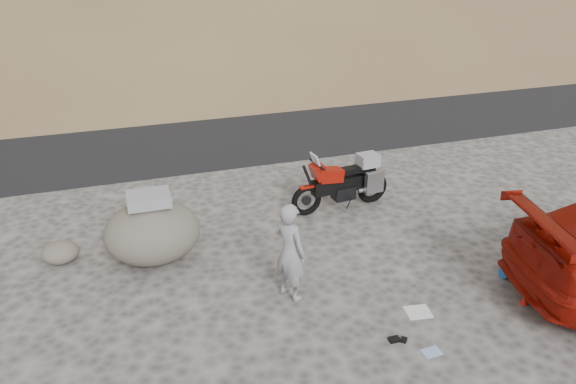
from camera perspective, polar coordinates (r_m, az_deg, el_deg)
name	(u,v)px	position (r m, az deg, el deg)	size (l,w,h in m)	color
ground	(362,282)	(9.62, 7.51, -9.05)	(140.00, 140.00, 0.00)	#474441
road	(236,124)	(17.36, -5.30, 6.93)	(120.00, 7.00, 0.05)	black
motorcycle	(345,182)	(11.80, 5.85, 0.98)	(2.27, 0.78, 1.35)	black
man	(290,295)	(9.23, 0.18, -10.45)	(0.60, 0.39, 1.65)	#939398
boulder	(152,232)	(10.16, -13.61, -3.92)	(1.96, 1.77, 1.27)	#615C53
small_rock	(60,252)	(10.76, -22.13, -5.69)	(0.66, 0.59, 0.39)	#615C53
gear_white_cloth	(418,312)	(9.09, 13.07, -11.79)	(0.39, 0.34, 0.01)	white
gear_blue_mat	(512,270)	(10.41, 21.78, -7.36)	(0.18, 0.18, 0.46)	#1C55A8
gear_bottle	(564,276)	(10.55, 26.26, -7.66)	(0.08, 0.08, 0.23)	#1C55A8
gear_funnel	(524,299)	(9.74, 22.89, -10.02)	(0.13, 0.13, 0.17)	#AD130B
gear_glove_a	(394,339)	(8.48, 10.74, -14.50)	(0.16, 0.11, 0.04)	black
gear_glove_b	(404,340)	(8.50, 11.69, -14.50)	(0.11, 0.08, 0.04)	black
gear_blue_cloth	(432,352)	(8.40, 14.38, -15.48)	(0.27, 0.20, 0.01)	#91AEE1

